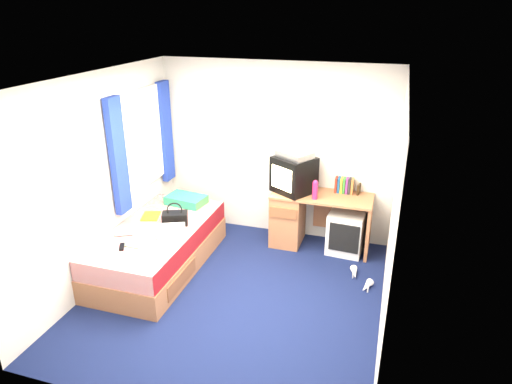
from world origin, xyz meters
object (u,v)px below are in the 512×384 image
(towel, at_px, (171,232))
(remote_control, at_px, (122,247))
(storage_cube, at_px, (346,232))
(crt_tv, at_px, (294,175))
(magazine, at_px, (151,216))
(white_heels, at_px, (360,279))
(bed, at_px, (159,247))
(pillow, at_px, (186,200))
(desk, at_px, (301,216))
(colour_swatch_fan, at_px, (131,246))
(vcr, at_px, (295,154))
(aerosol_can, at_px, (314,186))
(water_bottle, at_px, (124,233))
(pink_water_bottle, at_px, (315,191))
(picture_frame, at_px, (359,189))
(handbag, at_px, (175,218))

(towel, bearing_deg, remote_control, -133.29)
(storage_cube, bearing_deg, crt_tv, -178.94)
(magazine, bearing_deg, remote_control, -83.29)
(remote_control, distance_m, white_heels, 2.78)
(bed, xyz_separation_m, pillow, (0.03, 0.77, 0.33))
(bed, distance_m, desk, 1.92)
(bed, relative_size, colour_swatch_fan, 9.09)
(desk, xyz_separation_m, colour_swatch_fan, (-1.59, -1.63, 0.14))
(crt_tv, height_order, towel, crt_tv)
(vcr, height_order, aerosol_can, vcr)
(pillow, height_order, aerosol_can, aerosol_can)
(magazine, bearing_deg, crt_tv, 27.81)
(water_bottle, bearing_deg, pink_water_bottle, 32.13)
(pillow, relative_size, white_heels, 1.07)
(pillow, distance_m, picture_frame, 2.31)
(crt_tv, height_order, vcr, vcr)
(storage_cube, xyz_separation_m, magazine, (-2.39, -0.83, 0.27))
(bed, xyz_separation_m, remote_control, (-0.13, -0.55, 0.28))
(vcr, distance_m, magazine, 2.01)
(pillow, relative_size, magazine, 1.84)
(bed, xyz_separation_m, crt_tv, (1.43, 1.13, 0.72))
(pillow, relative_size, picture_frame, 3.69)
(towel, relative_size, remote_control, 1.96)
(aerosol_can, bearing_deg, picture_frame, 11.72)
(picture_frame, bearing_deg, towel, -134.00)
(pink_water_bottle, relative_size, remote_control, 1.41)
(remote_control, bearing_deg, vcr, 19.52)
(bed, xyz_separation_m, white_heels, (2.43, 0.38, -0.23))
(colour_swatch_fan, bearing_deg, handbag, 71.78)
(desk, relative_size, white_heels, 2.69)
(pink_water_bottle, height_order, magazine, pink_water_bottle)
(storage_cube, xyz_separation_m, towel, (-1.90, -1.22, 0.31))
(water_bottle, relative_size, colour_swatch_fan, 0.91)
(crt_tv, xyz_separation_m, white_heels, (1.01, -0.75, -0.95))
(handbag, bearing_deg, water_bottle, -156.16)
(storage_cube, height_order, towel, towel)
(towel, height_order, colour_swatch_fan, towel)
(remote_control, bearing_deg, picture_frame, 9.91)
(storage_cube, xyz_separation_m, white_heels, (0.27, -0.71, -0.24))
(crt_tv, distance_m, towel, 1.76)
(magazine, height_order, water_bottle, water_bottle)
(storage_cube, height_order, crt_tv, crt_tv)
(aerosol_can, bearing_deg, water_bottle, -143.04)
(storage_cube, xyz_separation_m, vcr, (-0.73, 0.04, 0.99))
(picture_frame, xyz_separation_m, magazine, (-2.49, -1.04, -0.27))
(magazine, height_order, white_heels, magazine)
(storage_cube, distance_m, aerosol_can, 0.74)
(vcr, distance_m, aerosol_can, 0.50)
(pillow, relative_size, vcr, 1.19)
(bed, height_order, pink_water_bottle, pink_water_bottle)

